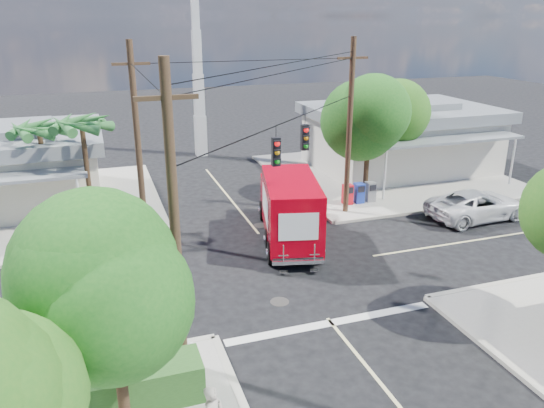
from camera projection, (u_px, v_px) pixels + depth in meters
name	position (u px, v px, depth m)	size (l,w,h in m)	color
ground	(288.00, 269.00, 21.94)	(120.00, 120.00, 0.00)	black
sidewalk_ne	(385.00, 174.00, 34.93)	(14.12, 14.12, 0.14)	#9F9A90
sidewalk_nw	(26.00, 211.00, 28.33)	(14.12, 14.12, 0.14)	#9F9A90
road_markings	(301.00, 285.00, 20.63)	(32.00, 32.00, 0.01)	beige
building_ne	(400.00, 135.00, 35.63)	(11.80, 10.20, 4.50)	beige
building_nw	(0.00, 166.00, 28.68)	(10.80, 10.20, 4.30)	beige
radio_tower	(198.00, 79.00, 38.05)	(0.80, 0.80, 17.00)	silver
tree_sw_front	(111.00, 284.00, 11.65)	(3.88, 3.78, 6.03)	#422D1C
tree_ne_front	(370.00, 117.00, 28.56)	(4.21, 4.14, 6.66)	#422D1C
tree_ne_back	(390.00, 118.00, 31.51)	(3.77, 3.66, 5.82)	#422D1C
palm_nw_front	(82.00, 127.00, 24.67)	(3.01, 3.08, 5.59)	#422D1C
palm_nw_back	(39.00, 131.00, 25.53)	(3.01, 3.08, 5.19)	#422D1C
utility_poles	(238.00, 154.00, 21.33)	(12.00, 10.68, 9.00)	#473321
picket_fence	(90.00, 376.00, 14.36)	(5.94, 0.06, 1.00)	silver
hedge_sw	(82.00, 397.00, 13.58)	(6.20, 1.20, 1.10)	#234B1B
vending_boxes	(359.00, 193.00, 29.22)	(1.90, 0.50, 1.10)	red
delivery_truck	(289.00, 208.00, 24.31)	(3.80, 7.54, 3.14)	black
parked_car	(477.00, 205.00, 27.21)	(2.48, 5.37, 1.49)	silver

